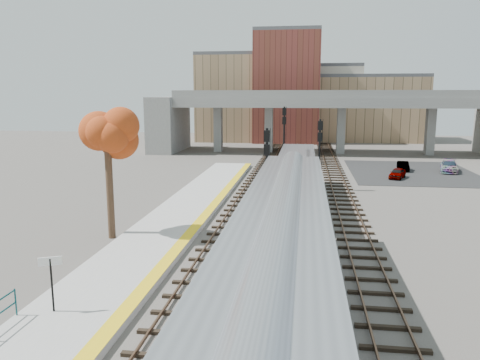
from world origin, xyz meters
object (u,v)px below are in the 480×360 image
(locomotive, at_px, (296,176))
(car_b, at_px, (403,166))
(signal_mast_near, at_px, (267,174))
(signal_mast_mid, at_px, (319,156))
(coach, at_px, (282,272))
(signal_mast_far, at_px, (284,135))
(tree, at_px, (107,136))
(car_a, at_px, (397,173))
(car_c, at_px, (449,166))

(locomotive, distance_m, car_b, 22.25)
(signal_mast_near, relative_size, signal_mast_mid, 0.97)
(coach, distance_m, car_b, 42.97)
(signal_mast_far, bearing_deg, signal_mast_near, -90.00)
(coach, xyz_separation_m, tree, (-11.25, 11.46, 3.64))
(signal_mast_far, height_order, tree, tree)
(locomotive, bearing_deg, car_a, 51.15)
(signal_mast_far, distance_m, car_b, 15.26)
(coach, xyz_separation_m, car_c, (17.26, 40.90, -2.09))
(signal_mast_mid, height_order, car_a, signal_mast_mid)
(coach, relative_size, car_c, 5.41)
(signal_mast_mid, bearing_deg, signal_mast_far, 103.41)
(car_c, bearing_deg, locomotive, -119.10)
(signal_mast_far, distance_m, car_c, 20.12)
(signal_mast_mid, relative_size, tree, 0.77)
(signal_mast_near, relative_size, signal_mast_far, 0.88)
(signal_mast_mid, distance_m, car_b, 16.61)
(signal_mast_near, distance_m, car_b, 26.94)
(signal_mast_near, xyz_separation_m, car_a, (12.64, 17.24, -2.52))
(signal_mast_far, distance_m, tree, 35.35)
(coach, bearing_deg, signal_mast_far, 92.64)
(signal_mast_near, xyz_separation_m, car_c, (19.36, 22.45, -2.40))
(signal_mast_far, xyz_separation_m, car_b, (14.29, -4.35, -3.13))
(locomotive, xyz_separation_m, signal_mast_near, (-2.10, -4.15, 0.83))
(signal_mast_mid, xyz_separation_m, car_a, (8.54, 7.39, -2.63))
(locomotive, relative_size, signal_mast_mid, 2.86)
(coach, distance_m, car_a, 37.28)
(signal_mast_near, relative_size, car_c, 1.40)
(signal_mast_far, bearing_deg, car_b, -16.94)
(car_b, bearing_deg, signal_mast_far, 167.58)
(signal_mast_mid, height_order, tree, tree)
(locomotive, height_order, car_a, locomotive)
(signal_mast_far, relative_size, tree, 0.85)
(signal_mast_mid, distance_m, signal_mast_far, 17.69)
(signal_mast_near, distance_m, signal_mast_far, 27.05)
(signal_mast_mid, distance_m, car_c, 19.95)
(signal_mast_far, bearing_deg, tree, -105.04)
(locomotive, height_order, car_c, locomotive)
(signal_mast_near, distance_m, car_c, 29.74)
(locomotive, height_order, tree, tree)
(car_b, bearing_deg, car_c, 1.69)
(signal_mast_near, height_order, signal_mast_far, signal_mast_far)
(coach, relative_size, signal_mast_near, 3.85)
(car_b, bearing_deg, locomotive, -118.80)
(locomotive, xyz_separation_m, coach, (-0.00, -22.61, 0.52))
(tree, bearing_deg, car_b, 51.72)
(car_a, bearing_deg, signal_mast_far, 164.75)
(signal_mast_mid, relative_size, signal_mast_far, 0.90)
(signal_mast_near, xyz_separation_m, car_b, (14.29, 22.70, -2.53))
(tree, height_order, car_b, tree)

